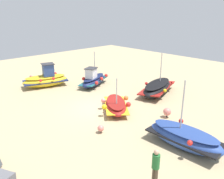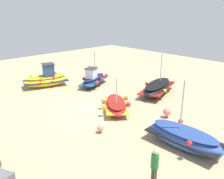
{
  "view_description": "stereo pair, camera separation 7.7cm",
  "coord_description": "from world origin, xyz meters",
  "px_view_note": "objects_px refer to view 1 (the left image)",
  "views": [
    {
      "loc": [
        -12.37,
        10.29,
        7.05
      ],
      "look_at": [
        0.52,
        -1.94,
        0.9
      ],
      "focal_mm": 37.78,
      "sensor_mm": 36.0,
      "label": 1
    },
    {
      "loc": [
        -12.43,
        10.23,
        7.05
      ],
      "look_at": [
        0.52,
        -1.94,
        0.9
      ],
      "focal_mm": 37.78,
      "sensor_mm": 36.0,
      "label": 2
    }
  ],
  "objects_px": {
    "person_walking": "(156,166)",
    "mooring_buoy_1": "(167,112)",
    "fishing_boat_0": "(116,105)",
    "fishing_boat_3": "(46,79)",
    "fishing_boat_2": "(94,80)",
    "mooring_buoy_0": "(101,128)",
    "fishing_boat_4": "(157,88)",
    "fishing_boat_1": "(184,137)"
  },
  "relations": [
    {
      "from": "fishing_boat_2",
      "to": "mooring_buoy_0",
      "type": "bearing_deg",
      "value": 29.22
    },
    {
      "from": "fishing_boat_2",
      "to": "fishing_boat_3",
      "type": "distance_m",
      "value": 4.51
    },
    {
      "from": "fishing_boat_0",
      "to": "fishing_boat_4",
      "type": "relative_size",
      "value": 0.73
    },
    {
      "from": "person_walking",
      "to": "mooring_buoy_1",
      "type": "xyz_separation_m",
      "value": [
        3.41,
        -5.96,
        -0.61
      ]
    },
    {
      "from": "fishing_boat_2",
      "to": "mooring_buoy_1",
      "type": "distance_m",
      "value": 8.87
    },
    {
      "from": "fishing_boat_2",
      "to": "fishing_boat_0",
      "type": "bearing_deg",
      "value": 41.63
    },
    {
      "from": "fishing_boat_0",
      "to": "person_walking",
      "type": "height_order",
      "value": "fishing_boat_0"
    },
    {
      "from": "fishing_boat_3",
      "to": "fishing_boat_1",
      "type": "bearing_deg",
      "value": -71.59
    },
    {
      "from": "fishing_boat_0",
      "to": "fishing_boat_3",
      "type": "relative_size",
      "value": 0.83
    },
    {
      "from": "fishing_boat_1",
      "to": "fishing_boat_4",
      "type": "height_order",
      "value": "fishing_boat_1"
    },
    {
      "from": "fishing_boat_1",
      "to": "person_walking",
      "type": "distance_m",
      "value": 3.68
    },
    {
      "from": "fishing_boat_1",
      "to": "mooring_buoy_0",
      "type": "relative_size",
      "value": 8.47
    },
    {
      "from": "fishing_boat_1",
      "to": "mooring_buoy_0",
      "type": "height_order",
      "value": "fishing_boat_1"
    },
    {
      "from": "fishing_boat_4",
      "to": "person_walking",
      "type": "bearing_deg",
      "value": 18.38
    },
    {
      "from": "fishing_boat_0",
      "to": "mooring_buoy_1",
      "type": "distance_m",
      "value": 3.65
    },
    {
      "from": "fishing_boat_3",
      "to": "mooring_buoy_1",
      "type": "height_order",
      "value": "fishing_boat_3"
    },
    {
      "from": "fishing_boat_3",
      "to": "fishing_boat_4",
      "type": "distance_m",
      "value": 10.37
    },
    {
      "from": "fishing_boat_0",
      "to": "mooring_buoy_1",
      "type": "bearing_deg",
      "value": -113.23
    },
    {
      "from": "fishing_boat_3",
      "to": "mooring_buoy_0",
      "type": "distance_m",
      "value": 10.48
    },
    {
      "from": "fishing_boat_1",
      "to": "mooring_buoy_1",
      "type": "distance_m",
      "value": 3.59
    },
    {
      "from": "fishing_boat_2",
      "to": "mooring_buoy_0",
      "type": "distance_m",
      "value": 9.13
    },
    {
      "from": "person_walking",
      "to": "mooring_buoy_1",
      "type": "bearing_deg",
      "value": -135.01
    },
    {
      "from": "fishing_boat_0",
      "to": "fishing_boat_1",
      "type": "bearing_deg",
      "value": -147.81
    },
    {
      "from": "fishing_boat_0",
      "to": "mooring_buoy_0",
      "type": "height_order",
      "value": "fishing_boat_0"
    },
    {
      "from": "fishing_boat_1",
      "to": "fishing_boat_2",
      "type": "bearing_deg",
      "value": 162.5
    },
    {
      "from": "fishing_boat_2",
      "to": "fishing_boat_3",
      "type": "bearing_deg",
      "value": -64.99
    },
    {
      "from": "fishing_boat_2",
      "to": "mooring_buoy_0",
      "type": "height_order",
      "value": "fishing_boat_2"
    },
    {
      "from": "fishing_boat_1",
      "to": "mooring_buoy_0",
      "type": "bearing_deg",
      "value": -153.63
    },
    {
      "from": "fishing_boat_0",
      "to": "fishing_boat_1",
      "type": "relative_size",
      "value": 0.88
    },
    {
      "from": "fishing_boat_0",
      "to": "fishing_boat_3",
      "type": "bearing_deg",
      "value": 44.55
    },
    {
      "from": "fishing_boat_2",
      "to": "mooring_buoy_1",
      "type": "height_order",
      "value": "fishing_boat_2"
    },
    {
      "from": "fishing_boat_0",
      "to": "person_walking",
      "type": "bearing_deg",
      "value": -173.92
    },
    {
      "from": "person_walking",
      "to": "fishing_boat_0",
      "type": "bearing_deg",
      "value": -107.39
    },
    {
      "from": "fishing_boat_2",
      "to": "fishing_boat_3",
      "type": "xyz_separation_m",
      "value": [
        2.95,
        3.41,
        0.08
      ]
    },
    {
      "from": "fishing_boat_0",
      "to": "fishing_boat_4",
      "type": "height_order",
      "value": "fishing_boat_4"
    },
    {
      "from": "fishing_boat_3",
      "to": "mooring_buoy_0",
      "type": "relative_size",
      "value": 8.95
    },
    {
      "from": "fishing_boat_0",
      "to": "mooring_buoy_0",
      "type": "xyz_separation_m",
      "value": [
        -1.72,
        2.92,
        -0.12
      ]
    },
    {
      "from": "mooring_buoy_0",
      "to": "mooring_buoy_1",
      "type": "relative_size",
      "value": 0.73
    },
    {
      "from": "fishing_boat_2",
      "to": "person_walking",
      "type": "height_order",
      "value": "fishing_boat_2"
    },
    {
      "from": "fishing_boat_1",
      "to": "mooring_buoy_1",
      "type": "bearing_deg",
      "value": 136.23
    },
    {
      "from": "fishing_boat_0",
      "to": "fishing_boat_2",
      "type": "bearing_deg",
      "value": 14.42
    },
    {
      "from": "person_walking",
      "to": "fishing_boat_4",
      "type": "bearing_deg",
      "value": -129.06
    }
  ]
}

